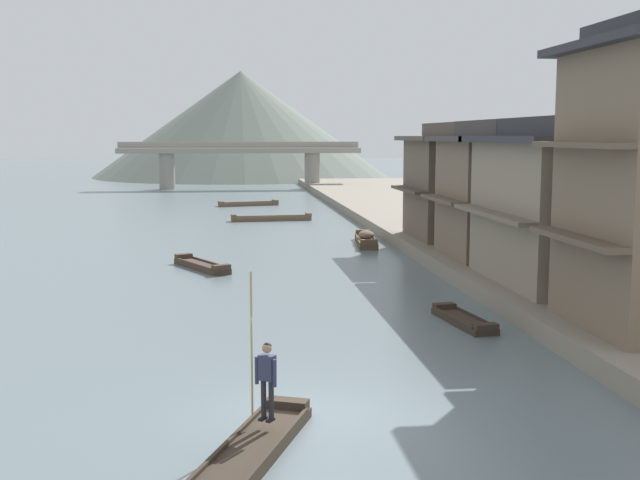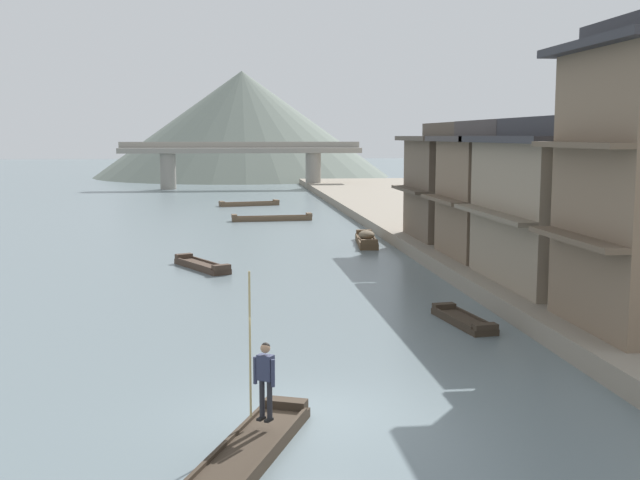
# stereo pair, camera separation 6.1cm
# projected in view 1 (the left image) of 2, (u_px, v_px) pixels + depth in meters

# --- Properties ---
(ground_plane) EXTENTS (400.00, 400.00, 0.00)m
(ground_plane) POSITION_uv_depth(u_px,v_px,m) (304.00, 415.00, 17.49)
(ground_plane) COLOR slate
(riverbank_right) EXTENTS (18.00, 110.00, 0.65)m
(riverbank_right) POSITION_uv_depth(u_px,v_px,m) (524.00, 230.00, 48.90)
(riverbank_right) COLOR gray
(riverbank_right) RESTS_ON ground
(boat_foreground_poled) EXTENTS (2.88, 5.20, 0.39)m
(boat_foreground_poled) POSITION_uv_depth(u_px,v_px,m) (248.00, 454.00, 15.04)
(boat_foreground_poled) COLOR #33281E
(boat_foreground_poled) RESTS_ON ground
(boatman_person) EXTENTS (0.51, 0.38, 3.04)m
(boatman_person) POSITION_uv_depth(u_px,v_px,m) (266.00, 372.00, 15.96)
(boatman_person) COLOR black
(boatman_person) RESTS_ON boat_foreground_poled
(boat_moored_nearest) EXTENTS (1.32, 3.54, 0.37)m
(boat_moored_nearest) POSITION_uv_depth(u_px,v_px,m) (464.00, 320.00, 25.94)
(boat_moored_nearest) COLOR #33281E
(boat_moored_nearest) RESTS_ON ground
(boat_moored_second) EXTENTS (5.36, 2.27, 0.46)m
(boat_moored_second) POSITION_uv_depth(u_px,v_px,m) (248.00, 204.00, 70.01)
(boat_moored_second) COLOR brown
(boat_moored_second) RESTS_ON ground
(boat_moored_third) EXTENTS (5.86, 1.33, 0.51)m
(boat_moored_third) POSITION_uv_depth(u_px,v_px,m) (271.00, 218.00, 57.59)
(boat_moored_third) COLOR brown
(boat_moored_third) RESTS_ON ground
(boat_moored_far) EXTENTS (2.74, 4.20, 0.46)m
(boat_moored_far) POSITION_uv_depth(u_px,v_px,m) (202.00, 266.00, 36.74)
(boat_moored_far) COLOR #423328
(boat_moored_far) RESTS_ON ground
(boat_midriver_drifting) EXTENTS (1.51, 4.91, 0.80)m
(boat_midriver_drifting) POSITION_uv_depth(u_px,v_px,m) (366.00, 240.00, 44.97)
(boat_midriver_drifting) COLOR brown
(boat_midriver_drifting) RESTS_ON ground
(house_waterfront_second) EXTENTS (6.20, 8.20, 6.14)m
(house_waterfront_second) POSITION_uv_depth(u_px,v_px,m) (567.00, 203.00, 29.47)
(house_waterfront_second) COLOR gray
(house_waterfront_second) RESTS_ON riverbank_right
(house_waterfront_tall) EXTENTS (6.15, 6.15, 6.14)m
(house_waterfront_tall) POSITION_uv_depth(u_px,v_px,m) (504.00, 190.00, 36.07)
(house_waterfront_tall) COLOR #75604C
(house_waterfront_tall) RESTS_ON riverbank_right
(house_waterfront_narrow) EXTENTS (6.91, 6.63, 6.14)m
(house_waterfront_narrow) POSITION_uv_depth(u_px,v_px,m) (467.00, 182.00, 42.77)
(house_waterfront_narrow) COLOR brown
(house_waterfront_narrow) RESTS_ON riverbank_right
(stone_bridge) EXTENTS (27.95, 2.40, 5.42)m
(stone_bridge) POSITION_uv_depth(u_px,v_px,m) (240.00, 158.00, 92.12)
(stone_bridge) COLOR gray
(stone_bridge) RESTS_ON ground
(hill_far_west) EXTENTS (44.57, 44.57, 15.82)m
(hill_far_west) POSITION_uv_depth(u_px,v_px,m) (241.00, 124.00, 120.92)
(hill_far_west) COLOR slate
(hill_far_west) RESTS_ON ground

